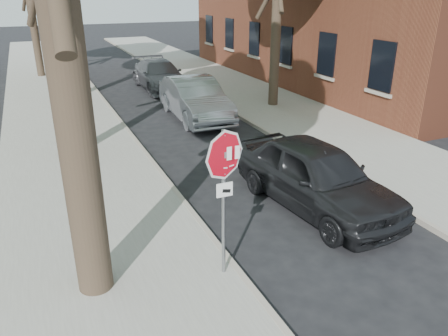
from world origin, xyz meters
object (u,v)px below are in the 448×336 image
object	(u,v)px
car_b	(195,99)
car_c	(160,75)
stop_sign	(224,176)
car_a	(316,176)

from	to	relation	value
car_b	car_c	size ratio (longest dim) A/B	0.98
stop_sign	car_b	xyz separation A→B (m)	(3.04, 9.65, -1.17)
car_c	stop_sign	bearing A→B (deg)	-101.85
car_b	car_a	bearing A→B (deg)	-88.49
stop_sign	car_a	world-z (taller)	stop_sign
stop_sign	car_c	world-z (taller)	stop_sign
stop_sign	car_a	distance (m)	3.62
stop_sign	car_a	size ratio (longest dim) A/B	0.57
stop_sign	car_c	xyz separation A→B (m)	(3.30, 15.37, -1.25)
car_b	car_c	bearing A→B (deg)	89.20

